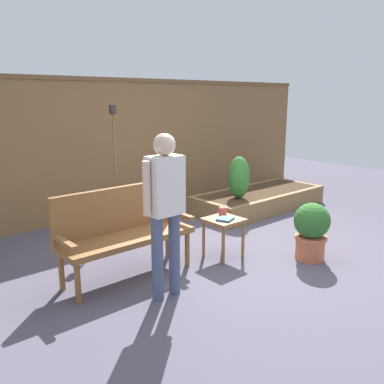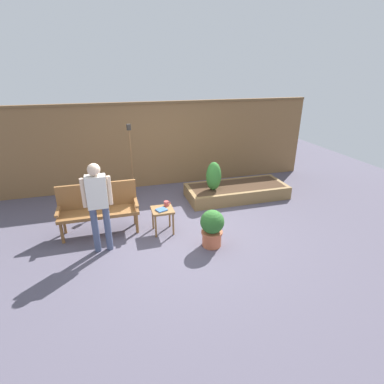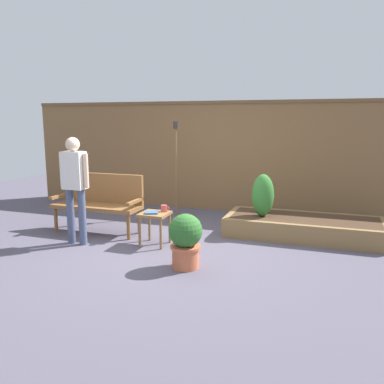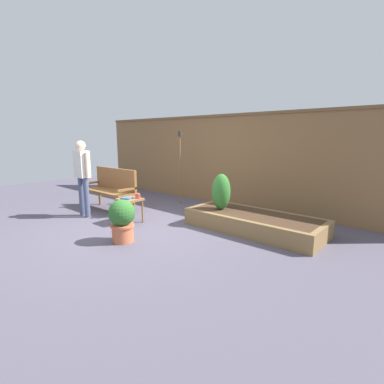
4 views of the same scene
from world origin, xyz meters
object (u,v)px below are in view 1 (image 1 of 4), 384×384
at_px(side_table, 224,225).
at_px(book_on_table, 225,219).
at_px(shrub_near_bench, 239,178).
at_px(garden_bench, 122,226).
at_px(potted_boxwood, 311,229).
at_px(cup_on_table, 223,211).
at_px(tiki_torch, 114,146).
at_px(person_by_bench, 165,202).

bearing_deg(side_table, book_on_table, -116.22).
bearing_deg(shrub_near_bench, garden_bench, -165.12).
bearing_deg(side_table, potted_boxwood, -44.02).
height_order(potted_boxwood, shrub_near_bench, shrub_near_bench).
relative_size(garden_bench, shrub_near_bench, 2.16).
bearing_deg(shrub_near_bench, side_table, -143.07).
xyz_separation_m(garden_bench, cup_on_table, (1.24, -0.25, -0.02)).
height_order(tiki_torch, person_by_bench, tiki_torch).
bearing_deg(person_by_bench, book_on_table, 14.53).
bearing_deg(person_by_bench, shrub_near_bench, 28.87).
bearing_deg(person_by_bench, tiki_torch, 71.04).
distance_m(side_table, book_on_table, 0.11).
bearing_deg(shrub_near_bench, tiki_torch, 156.54).
xyz_separation_m(cup_on_table, book_on_table, (-0.13, -0.17, -0.04)).
xyz_separation_m(shrub_near_bench, person_by_bench, (-2.49, -1.37, 0.30)).
height_order(potted_boxwood, tiki_torch, tiki_torch).
distance_m(side_table, tiki_torch, 2.01).
height_order(side_table, cup_on_table, cup_on_table).
height_order(shrub_near_bench, person_by_bench, person_by_bench).
bearing_deg(shrub_near_bench, book_on_table, -142.26).
relative_size(shrub_near_bench, tiki_torch, 0.38).
xyz_separation_m(book_on_table, person_by_bench, (-1.08, -0.28, 0.44)).
bearing_deg(potted_boxwood, side_table, 135.98).
relative_size(potted_boxwood, person_by_bench, 0.44).
relative_size(book_on_table, tiki_torch, 0.10).
bearing_deg(garden_bench, person_by_bench, -86.58).
distance_m(side_table, person_by_bench, 1.27).
height_order(garden_bench, person_by_bench, person_by_bench).
bearing_deg(garden_bench, side_table, -17.96).
distance_m(tiki_torch, person_by_bench, 2.27).
height_order(book_on_table, shrub_near_bench, shrub_near_bench).
relative_size(garden_bench, side_table, 3.00).
bearing_deg(book_on_table, garden_bench, 137.97).
height_order(side_table, shrub_near_bench, shrub_near_bench).
bearing_deg(tiki_torch, shrub_near_bench, -23.46).
bearing_deg(cup_on_table, side_table, -131.48).
height_order(garden_bench, book_on_table, garden_bench).
bearing_deg(potted_boxwood, tiki_torch, 113.68).
relative_size(cup_on_table, book_on_table, 0.69).
distance_m(cup_on_table, person_by_bench, 1.34).
height_order(cup_on_table, person_by_bench, person_by_bench).
xyz_separation_m(potted_boxwood, tiki_torch, (-1.10, 2.51, 0.83)).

